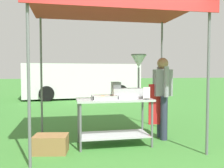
# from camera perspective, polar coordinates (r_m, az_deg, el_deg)

# --- Properties ---
(ground_plane) EXTENTS (70.00, 70.00, 0.00)m
(ground_plane) POSITION_cam_1_polar(r_m,az_deg,el_deg) (9.09, -5.47, -5.49)
(ground_plane) COLOR #3D7F33
(stall_canopy) EXTENTS (2.93, 2.10, 2.53)m
(stall_canopy) POSITION_cam_1_polar(r_m,az_deg,el_deg) (4.62, 0.25, 16.51)
(stall_canopy) COLOR slate
(stall_canopy) RESTS_ON ground
(donut_cart) EXTENTS (1.36, 0.64, 0.85)m
(donut_cart) POSITION_cam_1_polar(r_m,az_deg,el_deg) (4.46, 0.50, -6.59)
(donut_cart) COLOR #B7B7BC
(donut_cart) RESTS_ON ground
(donut_tray) EXTENTS (0.44, 0.34, 0.07)m
(donut_tray) POSITION_cam_1_polar(r_m,az_deg,el_deg) (4.31, -1.82, -3.31)
(donut_tray) COLOR #B7B7BC
(donut_tray) RESTS_ON donut_cart
(donut_fryer) EXTENTS (0.64, 0.28, 0.81)m
(donut_fryer) POSITION_cam_1_polar(r_m,az_deg,el_deg) (4.52, 4.35, 0.73)
(donut_fryer) COLOR #B7B7BC
(donut_fryer) RESTS_ON donut_cart
(menu_sign) EXTENTS (0.13, 0.05, 0.22)m
(menu_sign) POSITION_cam_1_polar(r_m,az_deg,el_deg) (4.34, 8.08, -2.37)
(menu_sign) COLOR black
(menu_sign) RESTS_ON donut_cart
(vendor) EXTENTS (0.46, 0.53, 1.61)m
(vendor) POSITION_cam_1_polar(r_m,az_deg,el_deg) (4.94, 11.63, -2.18)
(vendor) COLOR #2D3347
(vendor) RESTS_ON ground
(supply_crate) EXTENTS (0.60, 0.46, 0.29)m
(supply_crate) POSITION_cam_1_polar(r_m,az_deg,el_deg) (4.27, -14.13, -13.42)
(supply_crate) COLOR olive
(supply_crate) RESTS_ON ground
(van_white) EXTENTS (5.71, 2.42, 1.69)m
(van_white) POSITION_cam_1_polar(r_m,az_deg,el_deg) (12.30, -7.11, 0.85)
(van_white) COLOR white
(van_white) RESTS_ON ground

